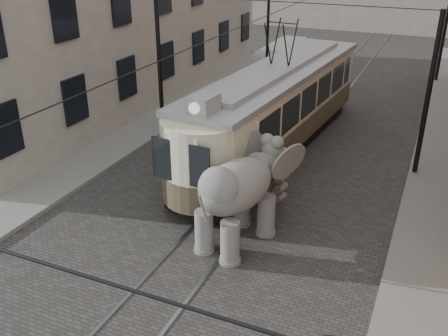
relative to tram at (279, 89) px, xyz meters
The scene contains 8 objects.
ground 6.83m from the tram, 86.89° to the right, with size 120.00×120.00×0.00m, color #3C3937.
tram_rails 6.83m from the tram, 86.89° to the right, with size 1.54×80.00×0.02m, color slate, non-canonical shape.
sidewalk_right 9.29m from the tram, 44.84° to the right, with size 2.00×60.00×0.15m, color slate.
sidewalk_left 9.17m from the tram, 134.32° to the right, with size 2.00×60.00×0.15m, color slate.
stucco_building 11.53m from the tram, 160.89° to the left, with size 7.00×24.00×10.00m, color gray.
catenary 1.37m from the tram, 83.78° to the right, with size 11.00×30.20×6.00m, color black, non-canonical shape.
tram is the anchor object (origin of this frame).
elephant 7.31m from the tram, 80.84° to the right, with size 2.56×4.64×2.84m, color slate, non-canonical shape.
Camera 1 is at (5.54, -12.39, 8.30)m, focal length 40.46 mm.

